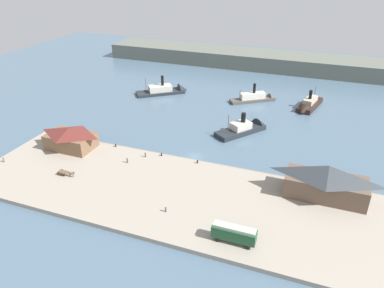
{
  "coord_description": "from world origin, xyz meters",
  "views": [
    {
      "loc": [
        34.93,
        -94.97,
        57.12
      ],
      "look_at": [
        -2.51,
        4.16,
        2.0
      ],
      "focal_mm": 34.43,
      "sensor_mm": 36.0,
      "label": 1
    }
  ],
  "objects_px": {
    "street_tram": "(234,233)",
    "mooring_post_center_west": "(162,154)",
    "horse_cart": "(66,173)",
    "pedestrian_standing_center": "(4,160)",
    "pedestrian_near_cart": "(145,155)",
    "mooring_post_center_east": "(197,162)",
    "ferry_shed_customs_shed": "(326,181)",
    "ferry_moored_east": "(257,98)",
    "ferry_shed_central_terminal": "(70,138)",
    "ferry_mid_harbor": "(168,90)",
    "pedestrian_near_east_shed": "(166,209)",
    "pedestrian_walking_west": "(127,160)",
    "mooring_post_east": "(116,145)",
    "ferry_approaching_west": "(246,128)",
    "ferry_approaching_east": "(308,105)"
  },
  "relations": [
    {
      "from": "ferry_shed_customs_shed",
      "to": "mooring_post_center_west",
      "type": "height_order",
      "value": "ferry_shed_customs_shed"
    },
    {
      "from": "ferry_shed_customs_shed",
      "to": "horse_cart",
      "type": "bearing_deg",
      "value": -167.48
    },
    {
      "from": "pedestrian_walking_west",
      "to": "ferry_approaching_east",
      "type": "xyz_separation_m",
      "value": [
        46.58,
        66.91,
        -0.57
      ]
    },
    {
      "from": "ferry_approaching_west",
      "to": "pedestrian_walking_west",
      "type": "bearing_deg",
      "value": -127.12
    },
    {
      "from": "ferry_mid_harbor",
      "to": "ferry_shed_central_terminal",
      "type": "bearing_deg",
      "value": -95.63
    },
    {
      "from": "ferry_shed_central_terminal",
      "to": "ferry_moored_east",
      "type": "distance_m",
      "value": 81.21
    },
    {
      "from": "ferry_shed_customs_shed",
      "to": "pedestrian_near_cart",
      "type": "xyz_separation_m",
      "value": [
        -52.64,
        2.25,
        -3.77
      ]
    },
    {
      "from": "pedestrian_near_cart",
      "to": "ferry_approaching_west",
      "type": "bearing_deg",
      "value": 52.42
    },
    {
      "from": "pedestrian_standing_center",
      "to": "ferry_shed_central_terminal",
      "type": "bearing_deg",
      "value": 47.98
    },
    {
      "from": "street_tram",
      "to": "ferry_approaching_west",
      "type": "xyz_separation_m",
      "value": [
        -10.92,
        58.4,
        -2.25
      ]
    },
    {
      "from": "street_tram",
      "to": "ferry_moored_east",
      "type": "xyz_separation_m",
      "value": [
        -13.51,
        90.25,
        -2.24
      ]
    },
    {
      "from": "ferry_shed_central_terminal",
      "to": "ferry_approaching_east",
      "type": "distance_m",
      "value": 94.12
    },
    {
      "from": "pedestrian_near_cart",
      "to": "mooring_post_center_east",
      "type": "height_order",
      "value": "pedestrian_near_cart"
    },
    {
      "from": "pedestrian_near_east_shed",
      "to": "ferry_moored_east",
      "type": "bearing_deg",
      "value": 86.92
    },
    {
      "from": "pedestrian_standing_center",
      "to": "ferry_mid_harbor",
      "type": "bearing_deg",
      "value": 75.74
    },
    {
      "from": "mooring_post_center_west",
      "to": "ferry_approaching_west",
      "type": "height_order",
      "value": "ferry_approaching_west"
    },
    {
      "from": "pedestrian_near_east_shed",
      "to": "horse_cart",
      "type": "bearing_deg",
      "value": 171.31
    },
    {
      "from": "ferry_shed_customs_shed",
      "to": "street_tram",
      "type": "relative_size",
      "value": 2.13
    },
    {
      "from": "mooring_post_center_west",
      "to": "ferry_moored_east",
      "type": "distance_m",
      "value": 63.39
    },
    {
      "from": "horse_cart",
      "to": "pedestrian_standing_center",
      "type": "height_order",
      "value": "horse_cart"
    },
    {
      "from": "ferry_approaching_east",
      "to": "ferry_approaching_west",
      "type": "xyz_separation_m",
      "value": [
        -18.87,
        -30.31,
        -0.06
      ]
    },
    {
      "from": "pedestrian_standing_center",
      "to": "ferry_shed_customs_shed",
      "type": "bearing_deg",
      "value": 9.72
    },
    {
      "from": "horse_cart",
      "to": "ferry_mid_harbor",
      "type": "relative_size",
      "value": 0.25
    },
    {
      "from": "street_tram",
      "to": "mooring_post_center_west",
      "type": "xyz_separation_m",
      "value": [
        -30.83,
        29.27,
        -1.96
      ]
    },
    {
      "from": "pedestrian_standing_center",
      "to": "pedestrian_walking_west",
      "type": "distance_m",
      "value": 37.28
    },
    {
      "from": "pedestrian_near_east_shed",
      "to": "ferry_mid_harbor",
      "type": "bearing_deg",
      "value": 113.81
    },
    {
      "from": "ferry_approaching_east",
      "to": "ferry_mid_harbor",
      "type": "distance_m",
      "value": 62.13
    },
    {
      "from": "ferry_shed_customs_shed",
      "to": "mooring_post_center_west",
      "type": "relative_size",
      "value": 22.87
    },
    {
      "from": "pedestrian_walking_west",
      "to": "horse_cart",
      "type": "bearing_deg",
      "value": -135.4
    },
    {
      "from": "pedestrian_near_cart",
      "to": "ferry_moored_east",
      "type": "distance_m",
      "value": 66.96
    },
    {
      "from": "mooring_post_center_east",
      "to": "ferry_mid_harbor",
      "type": "relative_size",
      "value": 0.04
    },
    {
      "from": "pedestrian_near_cart",
      "to": "pedestrian_standing_center",
      "type": "relative_size",
      "value": 0.99
    },
    {
      "from": "ferry_approaching_west",
      "to": "ferry_mid_harbor",
      "type": "height_order",
      "value": "ferry_mid_harbor"
    },
    {
      "from": "mooring_post_center_east",
      "to": "mooring_post_center_west",
      "type": "relative_size",
      "value": 1.0
    },
    {
      "from": "ferry_shed_customs_shed",
      "to": "mooring_post_center_west",
      "type": "xyz_separation_m",
      "value": [
        -48.3,
        4.64,
        -4.1
      ]
    },
    {
      "from": "pedestrian_standing_center",
      "to": "ferry_approaching_east",
      "type": "bearing_deg",
      "value": 44.32
    },
    {
      "from": "street_tram",
      "to": "pedestrian_near_east_shed",
      "type": "distance_m",
      "value": 18.71
    },
    {
      "from": "mooring_post_center_west",
      "to": "ferry_shed_central_terminal",
      "type": "bearing_deg",
      "value": -169.68
    },
    {
      "from": "ferry_shed_central_terminal",
      "to": "street_tram",
      "type": "xyz_separation_m",
      "value": [
        60.23,
        -23.92,
        -1.17
      ]
    },
    {
      "from": "ferry_shed_central_terminal",
      "to": "ferry_mid_harbor",
      "type": "distance_m",
      "value": 62.37
    },
    {
      "from": "pedestrian_standing_center",
      "to": "ferry_approaching_west",
      "type": "height_order",
      "value": "ferry_approaching_west"
    },
    {
      "from": "pedestrian_near_east_shed",
      "to": "mooring_post_east",
      "type": "xyz_separation_m",
      "value": [
        -29.2,
        25.16,
        -0.27
      ]
    },
    {
      "from": "ferry_shed_customs_shed",
      "to": "pedestrian_near_east_shed",
      "type": "height_order",
      "value": "ferry_shed_customs_shed"
    },
    {
      "from": "horse_cart",
      "to": "ferry_shed_central_terminal",
      "type": "bearing_deg",
      "value": 121.76
    },
    {
      "from": "ferry_approaching_west",
      "to": "mooring_post_center_west",
      "type": "bearing_deg",
      "value": -124.36
    },
    {
      "from": "ferry_approaching_east",
      "to": "ferry_moored_east",
      "type": "bearing_deg",
      "value": 175.9
    },
    {
      "from": "mooring_post_east",
      "to": "ferry_moored_east",
      "type": "height_order",
      "value": "ferry_moored_east"
    },
    {
      "from": "street_tram",
      "to": "pedestrian_standing_center",
      "type": "bearing_deg",
      "value": 173.02
    },
    {
      "from": "horse_cart",
      "to": "pedestrian_near_east_shed",
      "type": "distance_m",
      "value": 33.49
    },
    {
      "from": "ferry_shed_central_terminal",
      "to": "pedestrian_standing_center",
      "type": "distance_m",
      "value": 20.24
    }
  ]
}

